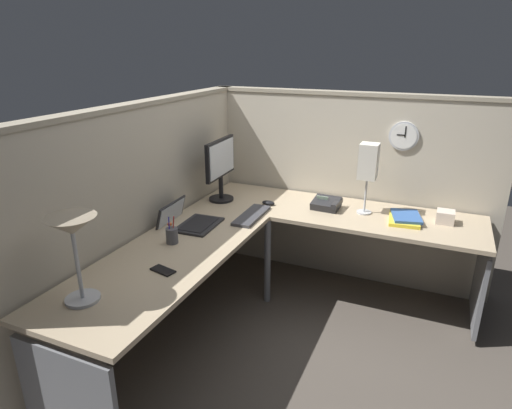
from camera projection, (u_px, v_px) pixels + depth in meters
The scene contains 16 objects.
ground_plane at pixel (279, 316), 3.28m from camera, with size 6.80×6.80×0.00m, color #4C443D.
cubicle_wall_back at pixel (145, 218), 3.02m from camera, with size 2.57×0.12×1.58m.
cubicle_wall_right at pixel (346, 188), 3.66m from camera, with size 0.12×2.37×1.58m.
desk at pixel (279, 249), 2.92m from camera, with size 2.35×2.15×0.73m.
monitor at pixel (221, 165), 3.45m from camera, with size 0.46×0.20×0.50m.
laptop at pixel (187, 221), 3.06m from camera, with size 0.36×0.40×0.22m.
keyboard at pixel (252, 215), 3.20m from camera, with size 0.43×0.14×0.02m, color #38383D.
computer_mouse at pixel (268, 203), 3.44m from camera, with size 0.06×0.10×0.03m, color black.
desk_lamp_dome at pixel (73, 233), 2.03m from camera, with size 0.24×0.24×0.44m.
pen_cup at pixel (172, 235), 2.76m from camera, with size 0.08×0.08×0.18m.
cell_phone at pixel (163, 270), 2.43m from camera, with size 0.07×0.14×0.01m, color black.
office_phone at pixel (327, 204), 3.35m from camera, with size 0.20×0.21×0.11m.
book_stack at pixel (405, 218), 3.12m from camera, with size 0.31×0.25×0.04m.
desk_lamp_paper at pixel (368, 163), 3.15m from camera, with size 0.13×0.13×0.53m.
tissue_box at pixel (445, 217), 3.08m from camera, with size 0.12×0.12×0.09m, color beige.
wall_clock at pixel (404, 136), 3.29m from camera, with size 0.04×0.22×0.22m.
Camera 1 is at (-2.63, -0.96, 1.91)m, focal length 30.53 mm.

